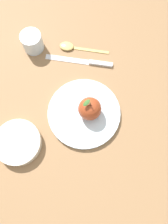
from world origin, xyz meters
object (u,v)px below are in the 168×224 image
(dinner_plate, at_px, (84,113))
(cup, at_px, (32,41))
(knife, at_px, (85,62))
(apple, at_px, (90,109))
(side_bowl, at_px, (18,142))
(spoon, at_px, (72,47))

(dinner_plate, bearing_deg, cup, -39.95)
(knife, bearing_deg, dinner_plate, 103.26)
(dinner_plate, height_order, cup, cup)
(dinner_plate, relative_size, knife, 0.98)
(apple, distance_m, side_bowl, 0.23)
(apple, distance_m, cup, 0.30)
(apple, xyz_separation_m, spoon, (0.11, -0.21, -0.04))
(apple, relative_size, knife, 0.38)
(side_bowl, distance_m, spoon, 0.36)
(dinner_plate, relative_size, cup, 3.28)
(dinner_plate, distance_m, knife, 0.18)
(side_bowl, distance_m, knife, 0.33)
(spoon, bearing_deg, knife, 143.72)
(dinner_plate, distance_m, apple, 0.04)
(side_bowl, bearing_deg, dinner_plate, -140.17)
(knife, relative_size, spoon, 1.33)
(side_bowl, relative_size, spoon, 0.79)
(spoon, bearing_deg, dinner_plate, 114.27)
(side_bowl, xyz_separation_m, cup, (0.06, -0.32, 0.02))
(dinner_plate, bearing_deg, apple, -161.95)
(dinner_plate, bearing_deg, knife, -76.74)
(cup, height_order, spoon, cup)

